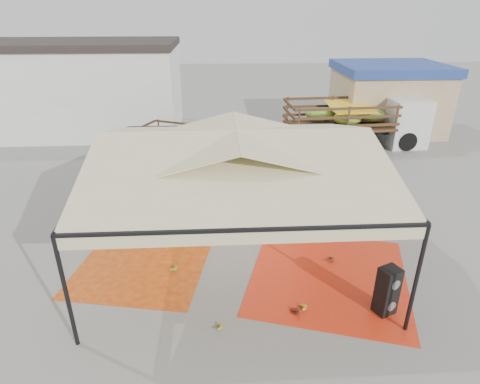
{
  "coord_description": "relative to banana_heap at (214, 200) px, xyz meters",
  "views": [
    {
      "loc": [
        -0.54,
        -11.31,
        7.35
      ],
      "look_at": [
        0.2,
        1.5,
        1.3
      ],
      "focal_mm": 30.0,
      "sensor_mm": 36.0,
      "label": 1
    }
  ],
  "objects": [
    {
      "name": "tarp_right",
      "position": [
        3.39,
        -4.14,
        -0.56
      ],
      "size": [
        5.62,
        5.77,
        0.01
      ],
      "primitive_type": "cube",
      "rotation": [
        0.0,
        0.0,
        -0.29
      ],
      "color": "red",
      "rests_on": "ground"
    },
    {
      "name": "truck_left",
      "position": [
        -0.6,
        4.74,
        0.65
      ],
      "size": [
        6.03,
        4.1,
        1.97
      ],
      "rotation": [
        0.0,
        0.0,
        -0.42
      ],
      "color": "#4F321A",
      "rests_on": "ground"
    },
    {
      "name": "hand_red_a",
      "position": [
        3.57,
        -3.39,
        -0.47
      ],
      "size": [
        0.51,
        0.46,
        0.19
      ],
      "primitive_type": "ellipsoid",
      "rotation": [
        0.0,
        0.0,
        -0.33
      ],
      "color": "#5B3014",
      "rests_on": "ground"
    },
    {
      "name": "building_white",
      "position": [
        -9.27,
        11.6,
        2.15
      ],
      "size": [
        14.3,
        6.3,
        5.4
      ],
      "color": "silver",
      "rests_on": "ground"
    },
    {
      "name": "speaker_stack",
      "position": [
        4.43,
        -5.74,
        0.12
      ],
      "size": [
        0.62,
        0.59,
        1.36
      ],
      "rotation": [
        0.0,
        0.0,
        0.42
      ],
      "color": "black",
      "rests_on": "ground"
    },
    {
      "name": "vendor",
      "position": [
        1.54,
        0.18,
        0.24
      ],
      "size": [
        0.66,
        0.52,
        1.6
      ],
      "primitive_type": "imported",
      "rotation": [
        0.0,
        0.0,
        3.4
      ],
      "color": "gray",
      "rests_on": "ground"
    },
    {
      "name": "banana_leaves",
      "position": [
        -1.49,
        -1.16,
        -0.56
      ],
      "size": [
        0.96,
        1.36,
        3.7
      ],
      "primitive_type": null,
      "color": "#33701E",
      "rests_on": "ground"
    },
    {
      "name": "hand_green",
      "position": [
        -1.32,
        -3.57,
        -0.46
      ],
      "size": [
        0.52,
        0.46,
        0.2
      ],
      "primitive_type": "ellipsoid",
      "rotation": [
        0.0,
        0.0,
        -0.27
      ],
      "color": "#4F7418",
      "rests_on": "ground"
    },
    {
      "name": "canopy_tent",
      "position": [
        0.73,
        -2.4,
        2.74
      ],
      "size": [
        8.1,
        8.1,
        4.0
      ],
      "color": "black",
      "rests_on": "ground"
    },
    {
      "name": "truck_right",
      "position": [
        8.2,
        7.74,
        1.06
      ],
      "size": [
        7.82,
        3.1,
        2.63
      ],
      "rotation": [
        0.0,
        0.0,
        0.06
      ],
      "color": "#4E311A",
      "rests_on": "ground"
    },
    {
      "name": "tarp_left",
      "position": [
        -2.25,
        -3.36,
        -0.56
      ],
      "size": [
        4.42,
        4.28,
        0.01
      ],
      "primitive_type": "cube",
      "rotation": [
        0.0,
        0.0,
        -0.19
      ],
      "color": "#CA6313",
      "rests_on": "ground"
    },
    {
      "name": "banana_heap",
      "position": [
        0.0,
        0.0,
        0.0
      ],
      "size": [
        6.55,
        6.06,
        1.13
      ],
      "primitive_type": "ellipsoid",
      "rotation": [
        0.0,
        0.0,
        -0.41
      ],
      "color": "#3F811A",
      "rests_on": "ground"
    },
    {
      "name": "hand_yellow_b",
      "position": [
        0.05,
        -6.1,
        -0.48
      ],
      "size": [
        0.38,
        0.31,
        0.17
      ],
      "primitive_type": "ellipsoid",
      "rotation": [
        0.0,
        0.0,
        0.0
      ],
      "color": "#B28323",
      "rests_on": "ground"
    },
    {
      "name": "hand_yellow_a",
      "position": [
        2.26,
        -5.54,
        -0.47
      ],
      "size": [
        0.46,
        0.39,
        0.19
      ],
      "primitive_type": "ellipsoid",
      "rotation": [
        0.0,
        0.0,
        0.09
      ],
      "color": "gold",
      "rests_on": "ground"
    },
    {
      "name": "building_tan",
      "position": [
        10.73,
        10.6,
        1.51
      ],
      "size": [
        6.3,
        5.3,
        4.1
      ],
      "color": "tan",
      "rests_on": "ground"
    },
    {
      "name": "ground",
      "position": [
        0.73,
        -2.4,
        -0.56
      ],
      "size": [
        90.0,
        90.0,
        0.0
      ],
      "primitive_type": "plane",
      "color": "slate",
      "rests_on": "ground"
    },
    {
      "name": "hand_red_b",
      "position": [
        2.03,
        -5.72,
        -0.46
      ],
      "size": [
        0.57,
        0.52,
        0.21
      ],
      "primitive_type": "ellipsoid",
      "rotation": [
        0.0,
        0.0,
        0.36
      ],
      "color": "#5D2215",
      "rests_on": "ground"
    },
    {
      "name": "hanging_bunches",
      "position": [
        2.58,
        -3.1,
        2.06
      ],
      "size": [
        4.74,
        0.24,
        0.2
      ],
      "color": "#3E7819",
      "rests_on": "ground"
    }
  ]
}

